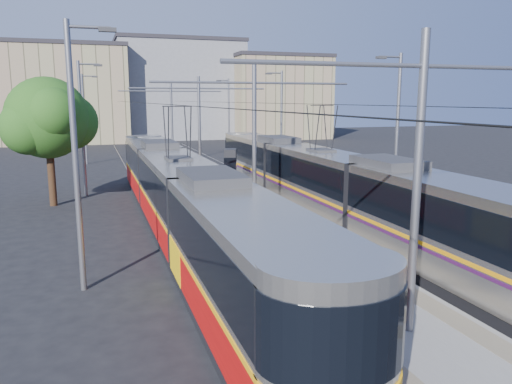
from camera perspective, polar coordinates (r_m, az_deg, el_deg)
name	(u,v)px	position (r m, az deg, el deg)	size (l,w,h in m)	color
ground	(332,284)	(16.29, 8.73, -10.37)	(160.00, 160.00, 0.00)	black
platform	(210,189)	(31.81, -5.23, 0.30)	(4.00, 50.00, 0.30)	gray
tactile_strip_left	(188,188)	(31.50, -7.80, 0.43)	(0.70, 50.00, 0.01)	gray
tactile_strip_right	(232,186)	(32.14, -2.72, 0.72)	(0.70, 50.00, 0.01)	gray
rails	(210,191)	(31.84, -5.22, 0.07)	(8.71, 70.00, 0.03)	gray
track_arrow	(254,345)	(12.48, -0.22, -17.04)	(1.20, 5.00, 0.01)	silver
tram_left	(179,197)	(21.45, -8.75, -0.53)	(2.43, 30.23, 5.50)	black
tram_right	(320,180)	(24.79, 7.35, 1.35)	(2.43, 29.13, 5.50)	black
catenary	(221,122)	(28.57, -4.07, 7.99)	(9.20, 70.00, 7.00)	slate
street_lamps	(196,123)	(35.26, -6.83, 7.87)	(15.18, 38.22, 8.00)	slate
shelter	(230,170)	(29.77, -2.94, 2.56)	(1.04, 1.33, 2.59)	black
tree	(53,119)	(29.38, -22.16, 7.71)	(4.81, 4.44, 6.98)	#382314
building_left	(65,94)	(73.58, -20.95, 10.43)	(16.32, 12.24, 13.00)	gray
building_centre	(178,90)	(78.61, -8.92, 11.48)	(18.36, 14.28, 14.45)	gray
building_right	(277,97)	(76.45, 2.47, 10.80)	(14.28, 10.20, 12.24)	gray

